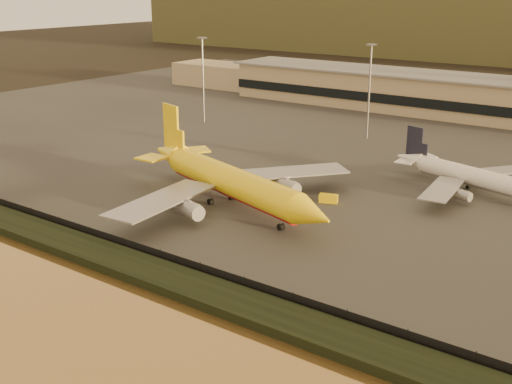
% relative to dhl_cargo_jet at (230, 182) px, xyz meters
% --- Properties ---
extents(ground, '(900.00, 900.00, 0.00)m').
position_rel_dhl_cargo_jet_xyz_m(ground, '(5.74, -13.90, -5.12)').
color(ground, black).
rests_on(ground, ground).
extents(embankment, '(320.00, 7.00, 1.40)m').
position_rel_dhl_cargo_jet_xyz_m(embankment, '(5.74, -30.90, -4.42)').
color(embankment, black).
rests_on(embankment, ground).
extents(tarmac, '(320.00, 220.00, 0.20)m').
position_rel_dhl_cargo_jet_xyz_m(tarmac, '(5.74, 81.10, -5.02)').
color(tarmac, '#2D2D2D').
rests_on(tarmac, ground).
extents(perimeter_fence, '(300.00, 0.05, 2.20)m').
position_rel_dhl_cargo_jet_xyz_m(perimeter_fence, '(5.74, -26.90, -3.82)').
color(perimeter_fence, black).
rests_on(perimeter_fence, tarmac).
extents(terminal_building, '(202.00, 25.00, 12.60)m').
position_rel_dhl_cargo_jet_xyz_m(terminal_building, '(-8.78, 111.65, 1.13)').
color(terminal_building, tan).
rests_on(terminal_building, tarmac).
extents(apron_light_masts, '(152.20, 12.20, 25.40)m').
position_rel_dhl_cargo_jet_xyz_m(apron_light_masts, '(20.74, 61.10, 10.59)').
color(apron_light_masts, slate).
rests_on(apron_light_masts, tarmac).
extents(dhl_cargo_jet, '(54.09, 51.65, 16.47)m').
position_rel_dhl_cargo_jet_xyz_m(dhl_cargo_jet, '(0.00, 0.00, 0.00)').
color(dhl_cargo_jet, yellow).
rests_on(dhl_cargo_jet, tarmac).
extents(white_narrowbody_jet, '(38.22, 36.49, 11.15)m').
position_rel_dhl_cargo_jet_xyz_m(white_narrowbody_jet, '(34.94, 35.38, -1.59)').
color(white_narrowbody_jet, white).
rests_on(white_narrowbody_jet, tarmac).
extents(gse_vehicle_yellow, '(3.91, 2.69, 1.61)m').
position_rel_dhl_cargo_jet_xyz_m(gse_vehicle_yellow, '(14.18, 13.03, -4.11)').
color(gse_vehicle_yellow, yellow).
rests_on(gse_vehicle_yellow, tarmac).
extents(gse_vehicle_white, '(4.82, 3.64, 1.98)m').
position_rel_dhl_cargo_jet_xyz_m(gse_vehicle_white, '(-1.84, 19.31, -3.93)').
color(gse_vehicle_white, white).
rests_on(gse_vehicle_white, tarmac).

